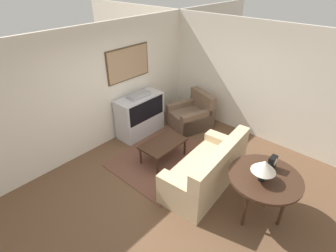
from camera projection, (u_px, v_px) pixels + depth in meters
name	position (u px, v px, depth m)	size (l,w,h in m)	color
ground_plane	(174.00, 181.00, 5.16)	(12.00, 12.00, 0.00)	brown
wall_back	(101.00, 88.00, 5.68)	(12.00, 0.10, 2.70)	silver
wall_right	(248.00, 80.00, 6.13)	(0.06, 12.00, 2.70)	silver
area_rug	(165.00, 159.00, 5.75)	(2.11, 1.72, 0.01)	brown
tv	(140.00, 115.00, 6.42)	(1.18, 0.53, 1.09)	silver
couch	(207.00, 171.00, 4.90)	(1.92, 1.00, 0.97)	#CCB289
armchair	(191.00, 116.00, 6.82)	(1.18, 1.13, 0.88)	brown
coffee_table	(163.00, 144.00, 5.55)	(0.97, 0.59, 0.44)	#3D2619
console_table	(265.00, 180.00, 4.13)	(1.15, 1.15, 0.81)	#3D2619
table_lamp	(264.00, 166.00, 3.89)	(0.37, 0.37, 0.37)	black
mantel_clock	(272.00, 163.00, 4.20)	(0.17, 0.10, 0.24)	black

